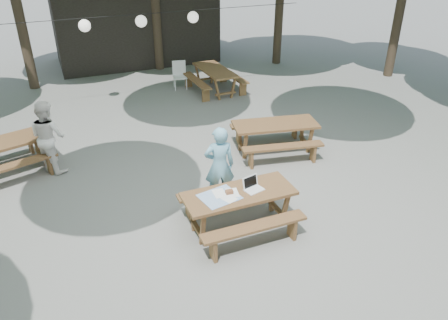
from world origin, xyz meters
name	(u,v)px	position (x,y,z in m)	size (l,w,h in m)	color
ground	(226,193)	(0.00, 0.00, 0.00)	(80.00, 80.00, 0.00)	#61625D
pavilion	(135,25)	(0.50, 10.50, 1.40)	(6.00, 3.00, 2.80)	black
main_picnic_table	(239,209)	(-0.23, -1.13, 0.39)	(2.00, 1.58, 0.75)	#54321D
picnic_table_nw	(4,157)	(-4.24, 2.67, 0.39)	(2.27, 2.05, 0.75)	#54321D
picnic_table_ne	(275,137)	(1.80, 1.28, 0.39)	(2.17, 1.92, 0.75)	#54321D
picnic_table_far_e	(215,80)	(2.04, 5.85, 0.39)	(1.66, 2.03, 0.75)	#54321D
woman	(219,165)	(-0.23, -0.20, 0.81)	(0.59, 0.39, 1.63)	#71B3CE
second_person	(48,136)	(-3.23, 2.43, 0.82)	(0.80, 0.62, 1.64)	white
plastic_chair	(180,81)	(1.06, 6.56, 0.26)	(0.52, 0.52, 0.90)	white
laptop	(252,186)	(0.03, -1.12, 0.81)	(0.38, 0.33, 0.24)	white
tabletop_clutter	(222,196)	(-0.56, -1.12, 0.76)	(0.76, 0.67, 0.08)	#3877C1
paper_lanterns	(142,21)	(-0.19, 6.00, 2.40)	(9.00, 0.34, 0.38)	black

